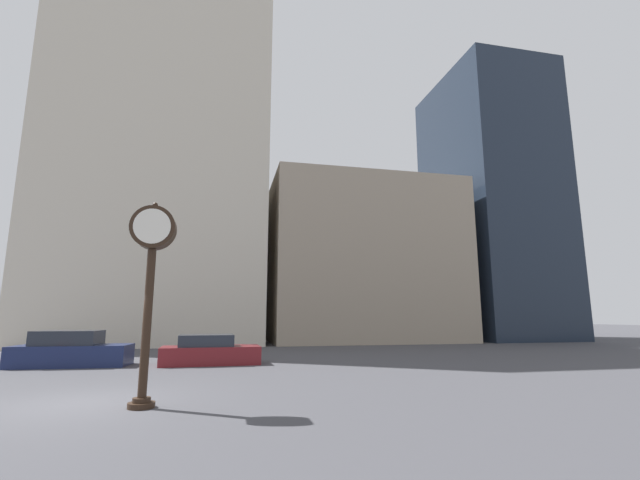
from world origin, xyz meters
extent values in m
plane|color=#424247|center=(0.00, 0.00, 0.00)|extent=(200.00, 200.00, 0.00)
cube|color=beige|center=(-2.06, 24.00, 16.73)|extent=(15.98, 12.00, 33.45)
cube|color=gray|center=(14.44, 24.00, 6.55)|extent=(15.53, 12.00, 13.10)
cube|color=#1E2838|center=(27.75, 24.00, 12.61)|extent=(8.84, 12.00, 25.21)
cylinder|color=black|center=(1.44, -0.87, 0.06)|extent=(0.58, 0.58, 0.12)
cylinder|color=black|center=(1.44, -0.87, 0.17)|extent=(0.39, 0.39, 0.10)
cylinder|color=black|center=(1.44, -0.87, 1.89)|extent=(0.19, 0.19, 3.34)
cylinder|color=black|center=(1.44, -0.87, 4.06)|extent=(1.02, 0.46, 1.02)
cylinder|color=white|center=(1.44, -1.11, 4.06)|extent=(0.83, 0.02, 0.83)
cylinder|color=white|center=(1.44, -0.63, 4.06)|extent=(0.83, 0.02, 0.83)
sphere|color=black|center=(1.44, -0.87, 4.63)|extent=(0.12, 0.12, 0.12)
cube|color=#19234C|center=(-2.83, 8.28, 0.42)|extent=(4.46, 1.96, 0.85)
cube|color=#232833|center=(-3.05, 8.29, 1.14)|extent=(2.48, 1.66, 0.58)
cube|color=maroon|center=(2.66, 7.88, 0.37)|extent=(4.14, 1.97, 0.75)
cube|color=#232833|center=(2.46, 7.87, 0.99)|extent=(2.30, 1.68, 0.48)
camera|label=1|loc=(3.15, -11.43, 1.99)|focal=24.00mm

